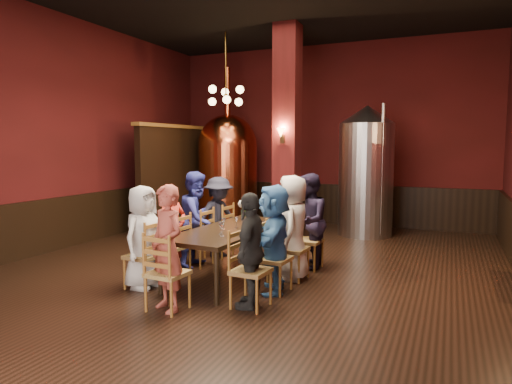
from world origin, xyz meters
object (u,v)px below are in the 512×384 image
at_px(person_2, 197,219).
at_px(person_0, 143,237).
at_px(dining_table, 232,232).
at_px(rose_vase, 244,207).
at_px(steel_vessel, 366,171).
at_px(person_1, 173,230).
at_px(copper_kettle, 228,168).

bearing_deg(person_2, person_0, 170.45).
distance_m(dining_table, person_0, 1.31).
relative_size(dining_table, rose_vase, 6.92).
relative_size(person_0, rose_vase, 4.05).
bearing_deg(dining_table, person_0, -130.36).
bearing_deg(steel_vessel, rose_vase, -112.16).
height_order(person_0, rose_vase, person_0).
xyz_separation_m(dining_table, steel_vessel, (1.28, 4.10, 0.74)).
bearing_deg(steel_vessel, person_1, -116.16).
height_order(person_0, person_2, person_2).
distance_m(dining_table, person_1, 0.91).
bearing_deg(person_2, dining_table, -120.76).
distance_m(person_0, person_1, 0.67).
relative_size(copper_kettle, steel_vessel, 1.36).
height_order(person_2, steel_vessel, steel_vessel).
bearing_deg(copper_kettle, person_1, -73.79).
xyz_separation_m(person_1, steel_vessel, (2.15, 4.38, 0.72)).
bearing_deg(rose_vase, dining_table, -80.83).
distance_m(dining_table, steel_vessel, 4.36).
bearing_deg(person_1, dining_table, -59.08).
relative_size(person_1, copper_kettle, 0.36).
relative_size(dining_table, copper_kettle, 0.63).
distance_m(person_2, rose_vase, 0.80).
bearing_deg(copper_kettle, steel_vessel, -1.62).
bearing_deg(copper_kettle, dining_table, -62.67).
relative_size(dining_table, person_1, 1.75).
distance_m(person_0, steel_vessel, 5.55).
height_order(dining_table, steel_vessel, steel_vessel).
distance_m(dining_table, copper_kettle, 4.78).
xyz_separation_m(steel_vessel, rose_vase, (-1.39, -3.41, -0.44)).
relative_size(dining_table, steel_vessel, 0.86).
bearing_deg(dining_table, rose_vase, 103.03).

